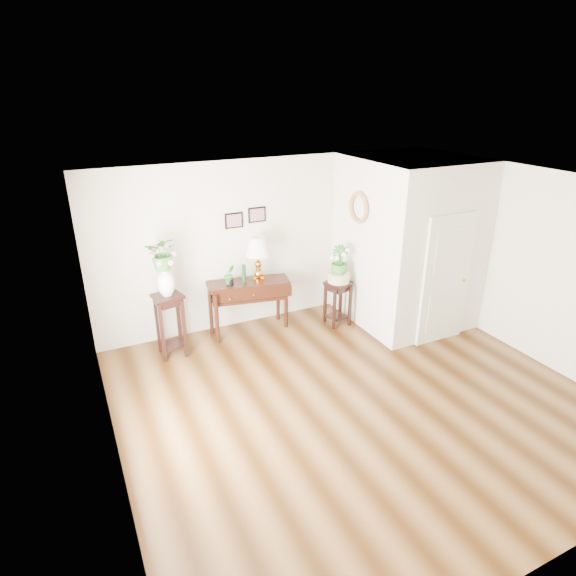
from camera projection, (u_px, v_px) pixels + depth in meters
floor at (356, 398)px, 6.42m from camera, size 6.00×5.50×0.02m
ceiling at (370, 188)px, 5.32m from camera, size 6.00×5.50×0.02m
wall_back at (271, 242)px, 8.15m from camera, size 6.00×0.02×2.80m
wall_front at (569, 442)px, 3.59m from camera, size 6.00×0.02×2.80m
wall_left at (103, 359)px, 4.67m from camera, size 0.02×5.50×2.80m
wall_right at (533, 266)px, 7.07m from camera, size 0.02×5.50×2.80m
partition at (407, 241)px, 8.18m from camera, size 1.80×1.95×2.80m
door at (446, 280)px, 7.49m from camera, size 0.90×0.05×2.10m
art_print_left at (234, 220)px, 7.69m from camera, size 0.30×0.02×0.25m
art_print_right at (257, 215)px, 7.84m from camera, size 0.30×0.02×0.25m
wall_ornament at (359, 208)px, 7.65m from camera, size 0.07×0.51×0.51m
console_table at (249, 306)px, 8.02m from camera, size 1.40×0.70×0.89m
table_lamp at (258, 260)px, 7.78m from camera, size 0.42×0.42×0.74m
green_vase at (244, 272)px, 7.75m from camera, size 0.07×0.07×0.30m
potted_plant at (230, 275)px, 7.65m from camera, size 0.19×0.15×0.33m
plant_stand_a at (171, 325)px, 7.28m from camera, size 0.46×0.46×1.00m
porcelain_vase at (166, 281)px, 7.00m from camera, size 0.28×0.28×0.45m
lily_arrangement at (163, 253)px, 6.83m from camera, size 0.58×0.55×0.51m
plant_stand_b at (337, 303)px, 8.27m from camera, size 0.47×0.47×0.79m
ceramic_bowl at (339, 277)px, 8.08m from camera, size 0.44×0.44×0.16m
narcissus at (339, 261)px, 7.97m from camera, size 0.38×0.38×0.51m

